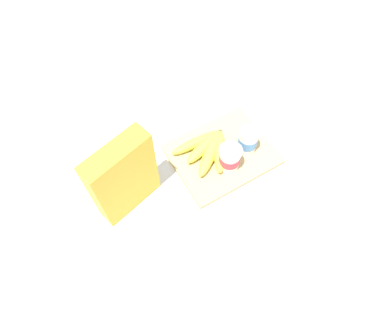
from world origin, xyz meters
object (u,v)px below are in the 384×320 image
Objects in this scene: cutting_board at (222,154)px; cereal_box at (124,178)px; banana_bunch at (208,149)px; yogurt_cup_back at (230,158)px; yogurt_cup_front at (248,140)px.

cereal_box is at bearing -1.54° from cutting_board.
cutting_board is 1.17× the size of cereal_box.
cereal_box is at bearing 3.74° from banana_bunch.
banana_bunch reaches higher than cutting_board.
banana_bunch is at bearing 168.66° from cereal_box.
yogurt_cup_front is at bearing -163.88° from yogurt_cup_back.
yogurt_cup_front is at bearing 156.43° from banana_bunch.
yogurt_cup_back is at bearing 81.99° from cutting_board.
cutting_board is 0.07m from yogurt_cup_back.
cutting_board is 0.10m from yogurt_cup_front.
banana_bunch is at bearing -36.27° from cutting_board.
yogurt_cup_back is at bearing 16.12° from yogurt_cup_front.
cutting_board is 0.35m from cereal_box.
yogurt_cup_front reaches higher than cutting_board.
cereal_box is at bearing -10.09° from yogurt_cup_back.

